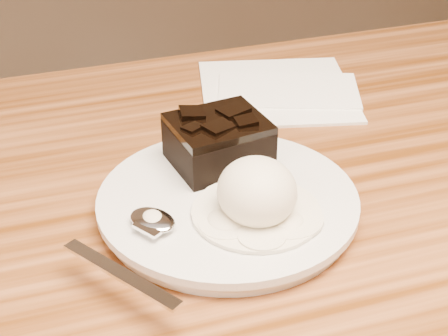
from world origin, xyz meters
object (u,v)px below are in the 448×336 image
object	(u,v)px
plate	(228,205)
napkin	(277,90)
brownie	(218,145)
ice_cream_scoop	(257,191)
spoon	(153,222)

from	to	relation	value
plate	napkin	bearing A→B (deg)	58.10
brownie	ice_cream_scoop	world-z (taller)	ice_cream_scoop
brownie	spoon	xyz separation A→B (m)	(-0.08, -0.07, -0.01)
plate	brownie	world-z (taller)	brownie
brownie	ice_cream_scoop	bearing A→B (deg)	-87.18
napkin	brownie	bearing A→B (deg)	-128.02
plate	ice_cream_scoop	xyz separation A→B (m)	(0.01, -0.03, 0.03)
plate	napkin	world-z (taller)	plate
ice_cream_scoop	napkin	xyz separation A→B (m)	(0.11, 0.23, -0.04)
plate	spoon	size ratio (longest dim) A/B	1.34
plate	spoon	world-z (taller)	spoon
ice_cream_scoop	spoon	size ratio (longest dim) A/B	0.41
brownie	ice_cream_scoop	distance (m)	0.09
plate	napkin	size ratio (longest dim) A/B	1.32
brownie	spoon	bearing A→B (deg)	-136.50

